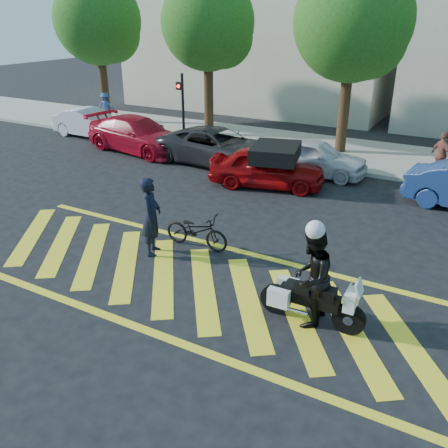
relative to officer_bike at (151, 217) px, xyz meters
The scene contains 19 objects.
ground 1.93m from the officer_bike, 27.81° to the right, with size 90.00×90.00×0.00m, color black.
sidewalk 11.36m from the officer_bike, 82.61° to the left, with size 60.00×5.00×0.15m, color #9E998E.
crosswalk 1.89m from the officer_bike, 28.45° to the right, with size 12.33×4.00×0.01m.
building_left 21.64m from the officer_bike, 107.92° to the left, with size 16.00×8.00×10.00m, color beige.
tree_far_left 16.56m from the officer_bike, 135.30° to the left, with size 4.40×4.40×7.41m.
tree_left 12.95m from the officer_bike, 113.51° to the left, with size 4.20×4.20×7.26m.
tree_center 12.12m from the officer_bike, 82.01° to the left, with size 4.60×4.60×7.56m.
signal_pole 10.33m from the officer_bike, 119.35° to the left, with size 0.28×0.43×3.20m.
officer_bike is the anchor object (origin of this frame).
bicycle 1.25m from the officer_bike, 46.26° to the left, with size 0.61×1.76×0.93m, color black.
police_motorcycle 4.55m from the officer_bike, 11.25° to the right, with size 2.10×0.67×0.93m.
officer_moto 4.51m from the officer_bike, 11.27° to the right, with size 0.97×0.76×2.00m, color black.
red_convertible 6.01m from the officer_bike, 86.13° to the left, with size 1.59×3.96×1.35m, color #8F0608.
parked_far_left 13.12m from the officer_bike, 139.98° to the left, with size 1.41×4.04×1.33m, color silver.
parked_left 9.83m from the officer_bike, 130.57° to the left, with size 2.05×5.05×1.47m, color #AB0A1F.
parked_mid_left 7.86m from the officer_bike, 107.81° to the left, with size 2.34×5.08×1.41m, color black.
parked_mid_right 8.17m from the officer_bike, 80.43° to the left, with size 1.59×3.95×1.35m, color silver.
pedestrian_left 15.99m from the officer_bike, 135.87° to the left, with size 0.98×0.57×1.52m, color #365497.
pedestrian_right 10.96m from the officer_bike, 59.52° to the left, with size 0.96×0.40×1.64m, color #925142.
Camera 1 is at (5.29, -7.68, 5.57)m, focal length 38.00 mm.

